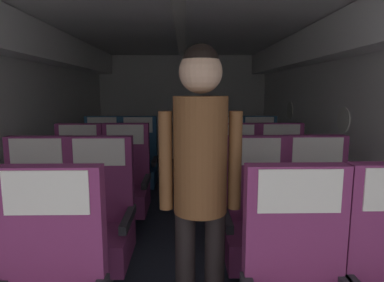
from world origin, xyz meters
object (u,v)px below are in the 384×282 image
Objects in this scene: seat_b_left_window at (35,225)px; seat_b_left_aisle at (99,225)px; seat_d_left_aisle at (138,165)px; seat_c_left_window at (78,187)px; seat_d_left_window at (102,165)px; flight_attendant at (200,167)px; seat_d_right_window at (225,164)px; seat_c_right_window at (236,186)px; seat_c_left_aisle at (125,186)px; seat_c_right_aisle at (282,185)px; seat_b_right_window at (256,223)px; seat_b_right_aisle at (319,222)px; seat_d_right_aisle at (260,164)px.

seat_b_left_window is 0.46m from seat_b_left_aisle.
seat_c_left_window is at bearing -116.37° from seat_d_left_aisle.
seat_b_left_window is at bearing -90.08° from seat_d_left_window.
seat_c_left_window and seat_d_left_window have the same top height.
flight_attendant reaches higher than seat_d_left_aisle.
seat_d_right_window is (1.61, 1.92, 0.00)m from seat_b_left_window.
seat_d_right_window is at bearing -113.43° from flight_attendant.
seat_c_left_window and seat_d_left_aisle have the same top height.
seat_b_left_aisle and seat_c_right_window have the same top height.
seat_d_left_aisle is 2.65m from flight_attendant.
seat_c_left_aisle is (0.01, 0.97, 0.00)m from seat_b_left_aisle.
seat_c_right_aisle and seat_c_right_window have the same top height.
seat_b_right_window is 0.66× the size of flight_attendant.
seat_b_right_aisle is 0.47m from seat_b_right_window.
seat_d_right_aisle is (2.06, 0.96, 0.00)m from seat_c_left_window.
seat_d_right_window is 0.66× the size of flight_attendant.
seat_b_right_aisle is 1.00× the size of seat_c_right_aisle.
seat_d_left_aisle is at bearing 63.63° from seat_c_left_window.
seat_b_left_window and seat_d_left_window have the same top height.
seat_b_right_aisle is 1.00× the size of seat_c_left_aisle.
seat_c_right_window is (1.60, -0.01, 0.00)m from seat_c_left_window.
seat_c_right_aisle is 0.47m from seat_c_right_window.
seat_c_left_aisle and seat_d_left_window have the same top height.
seat_c_right_aisle and seat_d_left_window have the same top height.
seat_d_right_window is at bearing 178.24° from seat_d_right_aisle.
seat_c_right_aisle is 1.00× the size of seat_d_right_window.
seat_b_left_aisle is at bearing -149.26° from seat_c_right_aisle.
seat_b_right_aisle is at bearing -30.91° from seat_c_left_aisle.
seat_b_left_window is at bearing -103.92° from seat_d_left_aisle.
seat_b_right_aisle is 1.97m from seat_d_right_window.
seat_c_right_aisle is at bearing 30.74° from seat_b_left_aisle.
seat_c_right_aisle is (2.07, 0.01, 0.00)m from seat_c_left_window.
seat_d_right_aisle is at bearing -123.12° from flight_attendant.
seat_d_right_aisle is at bearing 24.98° from seat_c_left_window.
seat_c_right_window is 1.86m from seat_d_left_window.
seat_c_right_window is (1.14, 0.95, 0.00)m from seat_b_left_aisle.
seat_b_left_aisle is at bearing -53.28° from flight_attendant.
seat_b_right_aisle and seat_d_left_aisle have the same top height.
seat_c_right_window is at bearing -31.10° from seat_d_left_window.
flight_attendant is (-0.90, -2.50, 0.56)m from seat_d_right_aisle.
seat_c_right_aisle is 1.07m from seat_d_right_window.
seat_d_left_window is at bearing -179.33° from seat_d_right_window.
seat_d_left_window is at bearing 179.47° from seat_d_left_aisle.
seat_b_right_window is 1.86m from seat_c_left_window.
seat_d_right_aisle is at bearing 50.08° from seat_b_left_aisle.
seat_b_left_window is at bearing -89.90° from seat_c_left_window.
seat_b_right_window is at bearing -50.24° from seat_d_left_window.
seat_b_left_window is 2.28m from seat_c_right_aisle.
flight_attendant is at bearing -39.91° from seat_b_left_aisle.
seat_b_right_window and seat_c_left_window have the same top height.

